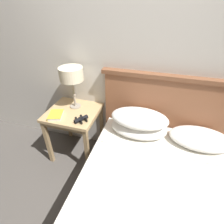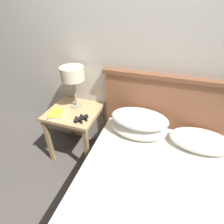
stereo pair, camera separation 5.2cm
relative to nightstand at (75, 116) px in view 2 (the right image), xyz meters
The scene contains 7 objects.
ground_plane 1.06m from the nightstand, 46.16° to the right, with size 20.00×20.00×0.00m, color #514C47.
wall_back 0.99m from the nightstand, 25.16° to the left, with size 8.00×0.06×2.60m.
nightstand is the anchor object (origin of this frame).
bed 1.28m from the nightstand, 30.19° to the right, with size 1.57×1.93×1.14m.
table_lamp 0.50m from the nightstand, 97.46° to the left, with size 0.26×0.26×0.49m.
book_on_nightstand 0.24m from the nightstand, 128.32° to the right, with size 0.20×0.23×0.04m.
binoculars_pair 0.27m from the nightstand, 42.71° to the right, with size 0.16×0.16×0.05m.
Camera 2 is at (0.35, -0.86, 1.79)m, focal length 28.00 mm.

